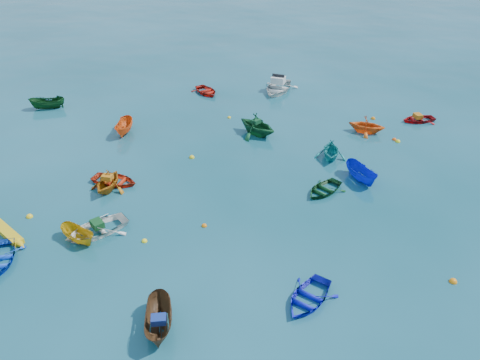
# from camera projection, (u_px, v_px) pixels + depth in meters

# --- Properties ---
(ground) EXTENTS (160.00, 160.00, 0.00)m
(ground) POSITION_uv_depth(u_px,v_px,m) (229.00, 234.00, 25.18)
(ground) COLOR #0A3F4A
(ground) RESTS_ON ground
(dinghy_blue_sw) EXTENTS (3.08, 3.63, 0.64)m
(dinghy_blue_sw) POSITION_uv_depth(u_px,v_px,m) (0.00, 263.00, 23.21)
(dinghy_blue_sw) COLOR blue
(dinghy_blue_sw) RESTS_ON ground
(dinghy_white_near) EXTENTS (4.12, 4.13, 0.71)m
(dinghy_white_near) POSITION_uv_depth(u_px,v_px,m) (97.00, 232.00, 25.29)
(dinghy_white_near) COLOR white
(dinghy_white_near) RESTS_ON ground
(sampan_brown_mid) EXTENTS (1.78, 3.17, 1.16)m
(sampan_brown_mid) POSITION_uv_depth(u_px,v_px,m) (160.00, 329.00, 19.63)
(sampan_brown_mid) COLOR brown
(sampan_brown_mid) RESTS_ON ground
(dinghy_blue_se) EXTENTS (3.26, 3.63, 0.62)m
(dinghy_blue_se) POSITION_uv_depth(u_px,v_px,m) (308.00, 301.00, 21.01)
(dinghy_blue_se) COLOR #0F17C4
(dinghy_blue_se) RESTS_ON ground
(dinghy_orange_w) EXTENTS (2.50, 2.82, 1.38)m
(dinghy_orange_w) POSITION_uv_depth(u_px,v_px,m) (109.00, 189.00, 29.03)
(dinghy_orange_w) COLOR #BD6B11
(dinghy_orange_w) RESTS_ON ground
(sampan_yellow_mid) EXTENTS (2.55, 1.98, 0.93)m
(sampan_yellow_mid) POSITION_uv_depth(u_px,v_px,m) (79.00, 241.00, 24.67)
(sampan_yellow_mid) COLOR gold
(sampan_yellow_mid) RESTS_ON ground
(dinghy_green_e) EXTENTS (3.31, 3.46, 0.58)m
(dinghy_green_e) POSITION_uv_depth(u_px,v_px,m) (324.00, 192.00, 28.79)
(dinghy_green_e) COLOR #0F441D
(dinghy_green_e) RESTS_ON ground
(dinghy_cyan_se) EXTENTS (2.29, 2.64, 1.38)m
(dinghy_cyan_se) POSITION_uv_depth(u_px,v_px,m) (330.00, 158.00, 32.59)
(dinghy_cyan_se) COLOR teal
(dinghy_cyan_se) RESTS_ON ground
(dinghy_red_nw) EXTENTS (3.38, 2.70, 0.63)m
(dinghy_red_nw) POSITION_uv_depth(u_px,v_px,m) (115.00, 183.00, 29.65)
(dinghy_red_nw) COLOR red
(dinghy_red_nw) RESTS_ON ground
(sampan_orange_n) EXTENTS (1.36, 2.99, 1.12)m
(sampan_orange_n) POSITION_uv_depth(u_px,v_px,m) (125.00, 133.00, 36.01)
(sampan_orange_n) COLOR #EE5A16
(sampan_orange_n) RESTS_ON ground
(dinghy_green_n) EXTENTS (4.44, 4.35, 1.77)m
(dinghy_green_n) POSITION_uv_depth(u_px,v_px,m) (257.00, 134.00, 35.80)
(dinghy_green_n) COLOR #135228
(dinghy_green_n) RESTS_ON ground
(dinghy_red_ne) EXTENTS (3.21, 2.73, 0.57)m
(dinghy_red_ne) POSITION_uv_depth(u_px,v_px,m) (418.00, 121.00, 37.92)
(dinghy_red_ne) COLOR #B10E12
(dinghy_red_ne) RESTS_ON ground
(sampan_blue_far) EXTENTS (2.36, 3.09, 1.13)m
(sampan_blue_far) POSITION_uv_depth(u_px,v_px,m) (360.00, 180.00, 29.98)
(sampan_blue_far) COLOR #1022CC
(sampan_blue_far) RESTS_ON ground
(dinghy_red_far) EXTENTS (3.61, 3.76, 0.63)m
(dinghy_red_far) POSITION_uv_depth(u_px,v_px,m) (206.00, 93.00, 43.34)
(dinghy_red_far) COLOR #B7190F
(dinghy_red_far) RESTS_ON ground
(dinghy_orange_far) EXTENTS (3.20, 2.93, 1.43)m
(dinghy_orange_far) POSITION_uv_depth(u_px,v_px,m) (366.00, 132.00, 36.11)
(dinghy_orange_far) COLOR orange
(dinghy_orange_far) RESTS_ON ground
(sampan_green_far) EXTENTS (3.11, 1.93, 1.13)m
(sampan_green_far) POSITION_uv_depth(u_px,v_px,m) (48.00, 109.00, 40.16)
(sampan_green_far) COLOR #0F4218
(sampan_green_far) RESTS_ON ground
(kayak_yellow) EXTENTS (3.44, 2.61, 0.38)m
(kayak_yellow) POSITION_uv_depth(u_px,v_px,m) (6.00, 233.00, 25.23)
(kayak_yellow) COLOR gold
(kayak_yellow) RESTS_ON ground
(motorboat_white) EXTENTS (4.14, 5.09, 1.53)m
(motorboat_white) POSITION_uv_depth(u_px,v_px,m) (278.00, 91.00, 43.81)
(motorboat_white) COLOR silver
(motorboat_white) RESTS_ON ground
(tarp_green_a) EXTENTS (0.92, 0.91, 0.36)m
(tarp_green_a) POSITION_uv_depth(u_px,v_px,m) (97.00, 224.00, 25.07)
(tarp_green_a) COLOR #11451C
(tarp_green_a) RESTS_ON dinghy_white_near
(tarp_blue_a) EXTENTS (0.70, 0.59, 0.30)m
(tarp_blue_a) POSITION_uv_depth(u_px,v_px,m) (159.00, 320.00, 19.13)
(tarp_blue_a) COLOR navy
(tarp_blue_a) RESTS_ON sampan_brown_mid
(tarp_orange_a) EXTENTS (0.68, 0.54, 0.31)m
(tarp_orange_a) POSITION_uv_depth(u_px,v_px,m) (107.00, 177.00, 28.64)
(tarp_orange_a) COLOR #C46E14
(tarp_orange_a) RESTS_ON dinghy_orange_w
(tarp_green_b) EXTENTS (0.78, 0.81, 0.31)m
(tarp_green_b) POSITION_uv_depth(u_px,v_px,m) (256.00, 121.00, 35.32)
(tarp_green_b) COLOR #124825
(tarp_green_b) RESTS_ON dinghy_green_n
(tarp_orange_b) EXTENTS (0.74, 0.85, 0.35)m
(tarp_orange_b) POSITION_uv_depth(u_px,v_px,m) (418.00, 116.00, 37.67)
(tarp_orange_b) COLOR #BF6913
(tarp_orange_b) RESTS_ON dinghy_red_ne
(buoy_ye_a) EXTENTS (0.31, 0.31, 0.31)m
(buoy_ye_a) POSITION_uv_depth(u_px,v_px,m) (144.00, 241.00, 24.63)
(buoy_ye_a) COLOR yellow
(buoy_ye_a) RESTS_ON ground
(buoy_or_b) EXTENTS (0.38, 0.38, 0.38)m
(buoy_or_b) POSITION_uv_depth(u_px,v_px,m) (453.00, 282.00, 22.04)
(buoy_or_b) COLOR orange
(buoy_or_b) RESTS_ON ground
(buoy_ye_b) EXTENTS (0.38, 0.38, 0.38)m
(buoy_ye_b) POSITION_uv_depth(u_px,v_px,m) (30.00, 217.00, 26.52)
(buoy_ye_b) COLOR yellow
(buoy_ye_b) RESTS_ON ground
(buoy_or_c) EXTENTS (0.31, 0.31, 0.31)m
(buoy_or_c) POSITION_uv_depth(u_px,v_px,m) (204.00, 226.00, 25.78)
(buoy_or_c) COLOR orange
(buoy_or_c) RESTS_ON ground
(buoy_ye_c) EXTENTS (0.38, 0.38, 0.38)m
(buoy_ye_c) POSITION_uv_depth(u_px,v_px,m) (192.00, 158.00, 32.57)
(buoy_ye_c) COLOR yellow
(buoy_ye_c) RESTS_ON ground
(buoy_or_d) EXTENTS (0.33, 0.33, 0.33)m
(buoy_or_d) POSITION_uv_depth(u_px,v_px,m) (394.00, 140.00, 34.97)
(buoy_or_d) COLOR #E54C0C
(buoy_or_d) RESTS_ON ground
(buoy_ye_d) EXTENTS (0.30, 0.30, 0.30)m
(buoy_ye_d) POSITION_uv_depth(u_px,v_px,m) (229.00, 118.00, 38.48)
(buoy_ye_d) COLOR yellow
(buoy_ye_d) RESTS_ON ground
(buoy_or_e) EXTENTS (0.38, 0.38, 0.38)m
(buoy_or_e) POSITION_uv_depth(u_px,v_px,m) (373.00, 119.00, 38.29)
(buoy_or_e) COLOR orange
(buoy_or_e) RESTS_ON ground
(buoy_ye_e) EXTENTS (0.37, 0.37, 0.37)m
(buoy_ye_e) POSITION_uv_depth(u_px,v_px,m) (398.00, 142.00, 34.69)
(buoy_ye_e) COLOR yellow
(buoy_ye_e) RESTS_ON ground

